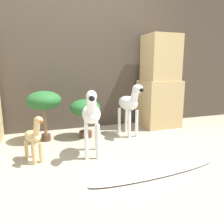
{
  "coord_description": "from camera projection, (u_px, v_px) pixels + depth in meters",
  "views": [
    {
      "loc": [
        -0.58,
        -1.94,
        0.95
      ],
      "look_at": [
        0.31,
        0.56,
        0.41
      ],
      "focal_mm": 35.0,
      "sensor_mm": 36.0,
      "label": 1
    }
  ],
  "objects": [
    {
      "name": "surfboard",
      "position": [
        156.0,
        172.0,
        1.99
      ],
      "size": [
        1.34,
        0.29,
        0.08
      ],
      "color": "silver",
      "rests_on": "ground_plane"
    },
    {
      "name": "potted_palm_front",
      "position": [
        44.0,
        102.0,
        2.78
      ],
      "size": [
        0.44,
        0.44,
        0.66
      ],
      "color": "#513323",
      "rests_on": "ground_plane"
    },
    {
      "name": "wall_back",
      "position": [
        73.0,
        57.0,
        3.3
      ],
      "size": [
        6.4,
        0.08,
        2.2
      ],
      "color": "#473D33",
      "rests_on": "ground_plane"
    },
    {
      "name": "zebra_left",
      "position": [
        91.0,
        114.0,
        2.31
      ],
      "size": [
        0.28,
        0.53,
        0.74
      ],
      "color": "white",
      "rests_on": "ground_plane"
    },
    {
      "name": "rock_pillar_right",
      "position": [
        160.0,
        85.0,
        3.5
      ],
      "size": [
        0.58,
        0.51,
        1.45
      ],
      "color": "tan",
      "rests_on": "ground_plane"
    },
    {
      "name": "zebra_right",
      "position": [
        129.0,
        103.0,
        3.02
      ],
      "size": [
        0.26,
        0.53,
        0.74
      ],
      "color": "white",
      "rests_on": "ground_plane"
    },
    {
      "name": "giraffe_figurine",
      "position": [
        34.0,
        137.0,
        2.2
      ],
      "size": [
        0.24,
        0.37,
        0.5
      ],
      "color": "tan",
      "rests_on": "ground_plane"
    },
    {
      "name": "ground_plane",
      "position": [
        102.0,
        165.0,
        2.17
      ],
      "size": [
        14.0,
        14.0,
        0.0
      ],
      "primitive_type": "plane",
      "color": "#9E937F"
    },
    {
      "name": "potted_palm_back",
      "position": [
        85.0,
        109.0,
        2.96
      ],
      "size": [
        0.41,
        0.41,
        0.53
      ],
      "color": "#513323",
      "rests_on": "ground_plane"
    }
  ]
}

